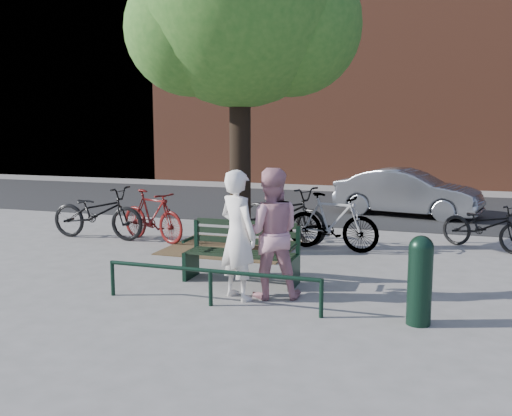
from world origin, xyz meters
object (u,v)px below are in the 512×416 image
(person_left, at_px, (238,235))
(litter_bin, at_px, (268,232))
(person_right, at_px, (270,233))
(parked_car, at_px, (407,193))
(park_bench, at_px, (243,251))
(bicycle_c, at_px, (283,213))
(bollard, at_px, (420,277))

(person_left, bearing_deg, litter_bin, -51.16)
(person_right, bearing_deg, parked_car, -118.64)
(park_bench, distance_m, parked_car, 7.56)
(park_bench, distance_m, bicycle_c, 3.19)
(bollard, height_order, litter_bin, bollard)
(person_right, bearing_deg, bicycle_c, -96.00)
(park_bench, height_order, bicycle_c, bicycle_c)
(bicycle_c, bearing_deg, person_right, -143.91)
(person_right, relative_size, bicycle_c, 0.84)
(park_bench, height_order, person_right, person_right)
(person_right, relative_size, parked_car, 0.49)
(park_bench, relative_size, bicycle_c, 0.80)
(person_left, distance_m, bollard, 2.48)
(person_left, bearing_deg, parked_car, -71.86)
(bollard, distance_m, parked_car, 8.45)
(person_left, distance_m, bicycle_c, 4.07)
(litter_bin, bearing_deg, parked_car, 67.87)
(bollard, relative_size, bicycle_c, 0.50)
(person_right, xyz_separation_m, parked_car, (1.37, 7.92, -0.30))
(park_bench, relative_size, parked_car, 0.47)
(person_left, bearing_deg, bicycle_c, -52.92)
(bicycle_c, bearing_deg, parked_car, -5.38)
(bicycle_c, relative_size, parked_car, 0.58)
(bollard, bearing_deg, litter_bin, 132.88)
(person_right, bearing_deg, park_bench, -63.97)
(person_left, distance_m, person_right, 0.45)
(person_right, bearing_deg, bollard, 147.26)
(person_left, distance_m, litter_bin, 2.83)
(bollard, bearing_deg, bicycle_c, 123.89)
(park_bench, bearing_deg, bicycle_c, 94.22)
(litter_bin, xyz_separation_m, parked_car, (2.18, 5.36, 0.20))
(park_bench, relative_size, litter_bin, 2.11)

